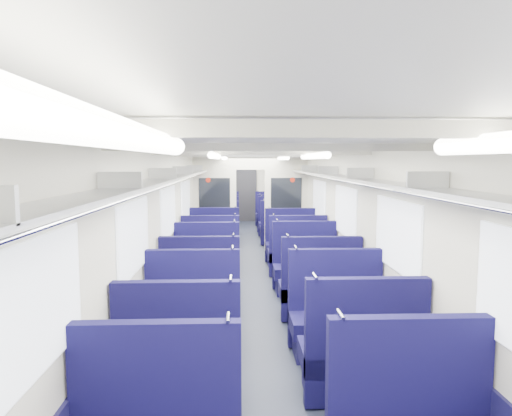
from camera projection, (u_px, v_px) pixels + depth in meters
floor at (256, 290)px, 7.75m from camera, size 2.80×18.00×0.01m
ceiling at (256, 152)px, 7.50m from camera, size 2.80×18.00×0.01m
wall_left at (173, 223)px, 7.57m from camera, size 0.02×18.00×2.35m
dado_left at (175, 271)px, 7.66m from camera, size 0.03×17.90×0.70m
wall_right at (338, 222)px, 7.68m from camera, size 0.02×18.00×2.35m
dado_right at (336, 269)px, 7.77m from camera, size 0.03×17.90×0.70m
wall_far at (246, 189)px, 16.57m from camera, size 2.80×0.02×2.35m
luggage_rack_left at (183, 175)px, 7.50m from camera, size 0.36×17.40×0.18m
luggage_rack_right at (328, 175)px, 7.59m from camera, size 0.36×17.40×0.18m
windows at (257, 211)px, 7.15m from camera, size 2.78×15.60×0.75m
ceiling_fittings at (257, 156)px, 7.25m from camera, size 2.70×16.06×0.11m
end_door at (246, 194)px, 16.53m from camera, size 0.75×0.06×2.00m
bulkhead at (250, 201)px, 11.04m from camera, size 2.80×0.10×2.35m
seat_8 at (180, 365)px, 4.05m from camera, size 1.10×0.61×1.22m
seat_9 at (361, 359)px, 4.16m from camera, size 1.10×0.61×1.22m
seat_10 at (192, 322)px, 5.12m from camera, size 1.10×0.61×1.22m
seat_11 at (337, 321)px, 5.16m from camera, size 1.10×0.61×1.22m
seat_12 at (201, 292)px, 6.33m from camera, size 1.10×0.61×1.22m
seat_13 at (319, 292)px, 6.32m from camera, size 1.10×0.61×1.22m
seat_14 at (206, 272)px, 7.45m from camera, size 1.10×0.61×1.22m
seat_15 at (305, 270)px, 7.59m from camera, size 1.10×0.61×1.22m
seat_16 at (211, 256)px, 8.68m from camera, size 1.10×0.61×1.22m
seat_17 at (297, 256)px, 8.71m from camera, size 1.10×0.61×1.22m
seat_18 at (214, 245)px, 9.82m from camera, size 1.10×0.61×1.22m
seat_19 at (291, 246)px, 9.70m from camera, size 1.10×0.61×1.22m
seat_20 at (218, 231)px, 11.78m from camera, size 1.10×0.61×1.22m
seat_21 at (281, 230)px, 11.93m from camera, size 1.10×0.61×1.22m
seat_22 at (220, 225)px, 12.92m from camera, size 1.10×0.61×1.22m
seat_23 at (277, 225)px, 13.02m from camera, size 1.10×0.61×1.22m
seat_24 at (221, 220)px, 13.94m from camera, size 1.10×0.61×1.22m
seat_25 at (274, 220)px, 14.07m from camera, size 1.10×0.61×1.22m
seat_26 at (223, 216)px, 15.14m from camera, size 1.10×0.61×1.22m
seat_27 at (272, 216)px, 15.17m from camera, size 1.10×0.61×1.22m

